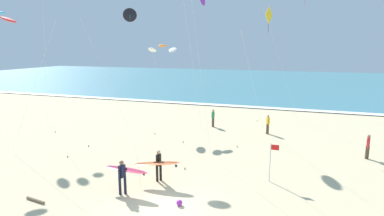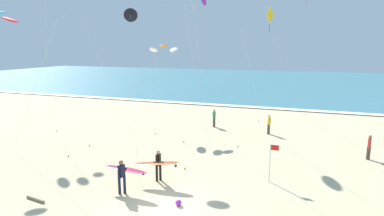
{
  "view_description": "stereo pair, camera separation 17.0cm",
  "coord_description": "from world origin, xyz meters",
  "px_view_note": "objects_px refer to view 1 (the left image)",
  "views": [
    {
      "loc": [
        5.27,
        -11.6,
        6.99
      ],
      "look_at": [
        -0.31,
        4.84,
        3.59
      ],
      "focal_mm": 29.16,
      "sensor_mm": 36.0,
      "label": 1
    },
    {
      "loc": [
        5.43,
        -11.55,
        6.99
      ],
      "look_at": [
        -0.31,
        4.84,
        3.59
      ],
      "focal_mm": 29.16,
      "sensor_mm": 36.0,
      "label": 2
    }
  ],
  "objects_px": {
    "surfer_lead": "(158,163)",
    "beach_ball": "(179,203)",
    "bystander_red_top": "(368,147)",
    "driftwood_log": "(36,200)",
    "bystander_green_top": "(213,118)",
    "lifeguard_flag": "(271,159)",
    "surfer_trailing": "(124,172)",
    "bystander_yellow_top": "(268,124)",
    "kite_delta_charcoal_outer": "(129,16)",
    "kite_diamond_golden_close": "(268,19)",
    "kite_arc_amber_low": "(162,49)"
  },
  "relations": [
    {
      "from": "surfer_lead",
      "to": "beach_ball",
      "type": "distance_m",
      "value": 2.9
    },
    {
      "from": "bystander_red_top",
      "to": "driftwood_log",
      "type": "xyz_separation_m",
      "value": [
        -15.58,
        -11.2,
        -0.75
      ]
    },
    {
      "from": "bystander_green_top",
      "to": "lifeguard_flag",
      "type": "height_order",
      "value": "lifeguard_flag"
    },
    {
      "from": "surfer_trailing",
      "to": "driftwood_log",
      "type": "relative_size",
      "value": 2.09
    },
    {
      "from": "surfer_trailing",
      "to": "bystander_green_top",
      "type": "xyz_separation_m",
      "value": [
        0.76,
        13.8,
        -0.23
      ]
    },
    {
      "from": "bystander_yellow_top",
      "to": "lifeguard_flag",
      "type": "relative_size",
      "value": 0.76
    },
    {
      "from": "kite_delta_charcoal_outer",
      "to": "beach_ball",
      "type": "relative_size",
      "value": 34.36
    },
    {
      "from": "surfer_trailing",
      "to": "bystander_green_top",
      "type": "relative_size",
      "value": 1.49
    },
    {
      "from": "bystander_yellow_top",
      "to": "bystander_green_top",
      "type": "relative_size",
      "value": 1.0
    },
    {
      "from": "bystander_green_top",
      "to": "kite_delta_charcoal_outer",
      "type": "bearing_deg",
      "value": -121.8
    },
    {
      "from": "surfer_lead",
      "to": "kite_diamond_golden_close",
      "type": "bearing_deg",
      "value": 70.14
    },
    {
      "from": "kite_diamond_golden_close",
      "to": "bystander_green_top",
      "type": "xyz_separation_m",
      "value": [
        -4.45,
        0.65,
        -8.29
      ]
    },
    {
      "from": "bystander_green_top",
      "to": "surfer_lead",
      "type": "bearing_deg",
      "value": -88.69
    },
    {
      "from": "surfer_lead",
      "to": "bystander_yellow_top",
      "type": "distance_m",
      "value": 12.29
    },
    {
      "from": "surfer_trailing",
      "to": "kite_diamond_golden_close",
      "type": "distance_m",
      "value": 16.28
    },
    {
      "from": "surfer_trailing",
      "to": "lifeguard_flag",
      "type": "bearing_deg",
      "value": 28.47
    },
    {
      "from": "kite_diamond_golden_close",
      "to": "driftwood_log",
      "type": "xyz_separation_m",
      "value": [
        -8.65,
        -15.27,
        -9.04
      ]
    },
    {
      "from": "kite_delta_charcoal_outer",
      "to": "beach_ball",
      "type": "xyz_separation_m",
      "value": [
        6.4,
        -7.41,
        -8.94
      ]
    },
    {
      "from": "kite_arc_amber_low",
      "to": "kite_delta_charcoal_outer",
      "type": "xyz_separation_m",
      "value": [
        0.01,
        -5.4,
        2.21
      ]
    },
    {
      "from": "bystander_yellow_top",
      "to": "bystander_green_top",
      "type": "height_order",
      "value": "same"
    },
    {
      "from": "beach_ball",
      "to": "surfer_trailing",
      "type": "bearing_deg",
      "value": 173.31
    },
    {
      "from": "bystander_yellow_top",
      "to": "driftwood_log",
      "type": "height_order",
      "value": "bystander_yellow_top"
    },
    {
      "from": "surfer_trailing",
      "to": "bystander_yellow_top",
      "type": "bearing_deg",
      "value": 66.73
    },
    {
      "from": "bystander_red_top",
      "to": "beach_ball",
      "type": "xyz_separation_m",
      "value": [
        -9.16,
        -9.43,
        -0.67
      ]
    },
    {
      "from": "surfer_lead",
      "to": "bystander_yellow_top",
      "type": "xyz_separation_m",
      "value": [
        4.55,
        11.41,
        -0.24
      ]
    },
    {
      "from": "kite_arc_amber_low",
      "to": "lifeguard_flag",
      "type": "xyz_separation_m",
      "value": [
        10.05,
        -8.87,
        -5.6
      ]
    },
    {
      "from": "driftwood_log",
      "to": "beach_ball",
      "type": "bearing_deg",
      "value": 15.4
    },
    {
      "from": "kite_delta_charcoal_outer",
      "to": "bystander_yellow_top",
      "type": "distance_m",
      "value": 13.59
    },
    {
      "from": "bystander_yellow_top",
      "to": "kite_diamond_golden_close",
      "type": "bearing_deg",
      "value": 157.88
    },
    {
      "from": "bystander_red_top",
      "to": "beach_ball",
      "type": "relative_size",
      "value": 5.68
    },
    {
      "from": "kite_arc_amber_low",
      "to": "bystander_red_top",
      "type": "xyz_separation_m",
      "value": [
        15.57,
        -3.39,
        -6.05
      ]
    },
    {
      "from": "kite_delta_charcoal_outer",
      "to": "kite_arc_amber_low",
      "type": "bearing_deg",
      "value": 90.13
    },
    {
      "from": "kite_arc_amber_low",
      "to": "lifeguard_flag",
      "type": "height_order",
      "value": "kite_arc_amber_low"
    },
    {
      "from": "surfer_trailing",
      "to": "bystander_red_top",
      "type": "xyz_separation_m",
      "value": [
        12.15,
        9.08,
        -0.23
      ]
    },
    {
      "from": "lifeguard_flag",
      "to": "beach_ball",
      "type": "xyz_separation_m",
      "value": [
        -3.64,
        -3.94,
        -1.13
      ]
    },
    {
      "from": "surfer_lead",
      "to": "driftwood_log",
      "type": "distance_m",
      "value": 5.9
    },
    {
      "from": "kite_diamond_golden_close",
      "to": "bystander_red_top",
      "type": "relative_size",
      "value": 6.34
    },
    {
      "from": "bystander_red_top",
      "to": "driftwood_log",
      "type": "height_order",
      "value": "bystander_red_top"
    },
    {
      "from": "surfer_lead",
      "to": "driftwood_log",
      "type": "relative_size",
      "value": 2.19
    },
    {
      "from": "kite_diamond_golden_close",
      "to": "bystander_yellow_top",
      "type": "relative_size",
      "value": 6.34
    },
    {
      "from": "kite_arc_amber_low",
      "to": "driftwood_log",
      "type": "bearing_deg",
      "value": -90.02
    },
    {
      "from": "kite_arc_amber_low",
      "to": "bystander_yellow_top",
      "type": "height_order",
      "value": "kite_arc_amber_low"
    },
    {
      "from": "driftwood_log",
      "to": "bystander_yellow_top",
      "type": "bearing_deg",
      "value": 59.17
    },
    {
      "from": "surfer_trailing",
      "to": "kite_delta_charcoal_outer",
      "type": "xyz_separation_m",
      "value": [
        -3.42,
        7.06,
        8.03
      ]
    },
    {
      "from": "kite_delta_charcoal_outer",
      "to": "driftwood_log",
      "type": "bearing_deg",
      "value": -90.12
    },
    {
      "from": "surfer_lead",
      "to": "bystander_green_top",
      "type": "bearing_deg",
      "value": 91.31
    },
    {
      "from": "kite_delta_charcoal_outer",
      "to": "surfer_lead",
      "type": "bearing_deg",
      "value": -50.84
    },
    {
      "from": "lifeguard_flag",
      "to": "kite_arc_amber_low",
      "type": "bearing_deg",
      "value": 138.57
    },
    {
      "from": "driftwood_log",
      "to": "kite_diamond_golden_close",
      "type": "bearing_deg",
      "value": 60.47
    },
    {
      "from": "kite_delta_charcoal_outer",
      "to": "bystander_yellow_top",
      "type": "xyz_separation_m",
      "value": [
        9.01,
        5.94,
        -8.26
      ]
    }
  ]
}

